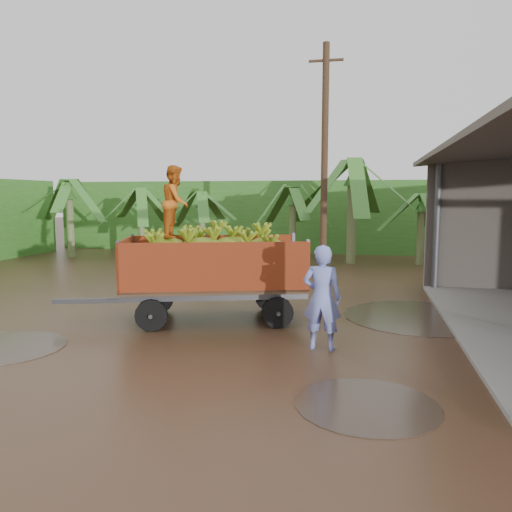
{
  "coord_description": "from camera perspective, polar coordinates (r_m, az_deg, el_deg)",
  "views": [
    {
      "loc": [
        3.14,
        -10.08,
        2.84
      ],
      "look_at": [
        0.7,
        1.24,
        1.44
      ],
      "focal_mm": 35.0,
      "sensor_mm": 36.0,
      "label": 1
    }
  ],
  "objects": [
    {
      "name": "utility_pole",
      "position": [
        18.14,
        7.84,
        10.83
      ],
      "size": [
        1.2,
        0.24,
        8.11
      ],
      "color": "#47301E",
      "rests_on": "ground"
    },
    {
      "name": "hedge_north",
      "position": [
        26.6,
        1.0,
        4.63
      ],
      "size": [
        22.0,
        3.0,
        3.6
      ],
      "primitive_type": "cube",
      "color": "#2D661E",
      "rests_on": "ground"
    },
    {
      "name": "man_blue",
      "position": [
        9.29,
        7.55,
        -4.73
      ],
      "size": [
        0.75,
        0.52,
        1.96
      ],
      "primitive_type": "imported",
      "rotation": [
        0.0,
        0.0,
        3.06
      ],
      "color": "#7581D5",
      "rests_on": "ground"
    },
    {
      "name": "ground",
      "position": [
        10.93,
        -5.03,
        -8.2
      ],
      "size": [
        100.0,
        100.0,
        0.0
      ],
      "primitive_type": "plane",
      "color": "black",
      "rests_on": "ground"
    },
    {
      "name": "banana_trailer",
      "position": [
        11.42,
        -4.93,
        -1.11
      ],
      "size": [
        5.7,
        3.08,
        3.52
      ],
      "rotation": [
        0.0,
        0.0,
        0.3
      ],
      "color": "#A83618",
      "rests_on": "ground"
    },
    {
      "name": "banana_plants",
      "position": [
        18.84,
        -14.93,
        3.49
      ],
      "size": [
        24.14,
        20.06,
        4.43
      ],
      "color": "#2D661E",
      "rests_on": "ground"
    }
  ]
}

